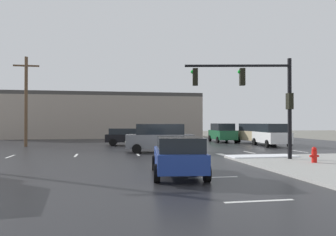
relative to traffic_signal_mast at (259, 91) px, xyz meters
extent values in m
plane|color=slate|center=(-4.29, 5.12, -3.93)|extent=(120.00, 120.00, 0.00)
cube|color=#232326|center=(-4.29, 5.12, -3.92)|extent=(44.00, 44.00, 0.02)
cube|color=white|center=(0.71, 1.12, -3.76)|extent=(4.00, 1.60, 0.06)
cube|color=silver|center=(-4.29, -8.88, -3.91)|extent=(2.00, 0.15, 0.01)
cube|color=silver|center=(-4.29, -4.88, -3.91)|extent=(2.00, 0.15, 0.01)
cube|color=silver|center=(-4.29, -0.88, -3.91)|extent=(2.00, 0.15, 0.01)
cube|color=silver|center=(-4.29, 3.12, -3.91)|extent=(2.00, 0.15, 0.01)
cube|color=silver|center=(-4.29, 7.12, -3.91)|extent=(2.00, 0.15, 0.01)
cube|color=silver|center=(-4.29, 11.12, -3.91)|extent=(2.00, 0.15, 0.01)
cube|color=silver|center=(-4.29, 15.12, -3.91)|extent=(2.00, 0.15, 0.01)
cube|color=silver|center=(-4.29, 19.12, -3.91)|extent=(2.00, 0.15, 0.01)
cube|color=silver|center=(-4.29, 23.12, -3.91)|extent=(2.00, 0.15, 0.01)
cube|color=silver|center=(-14.29, 5.12, -3.91)|extent=(0.15, 2.00, 0.01)
cube|color=silver|center=(-10.29, 5.12, -3.91)|extent=(0.15, 2.00, 0.01)
cube|color=silver|center=(-6.29, 5.12, -3.91)|extent=(0.15, 2.00, 0.01)
cube|color=silver|center=(-2.29, 5.12, -3.91)|extent=(0.15, 2.00, 0.01)
cube|color=silver|center=(1.71, 5.12, -3.91)|extent=(0.15, 2.00, 0.01)
cube|color=silver|center=(5.71, 5.12, -3.91)|extent=(0.15, 2.00, 0.01)
cube|color=silver|center=(-0.79, 1.12, -3.91)|extent=(0.45, 7.00, 0.01)
cylinder|color=black|center=(1.66, -0.33, -1.00)|extent=(0.22, 0.22, 5.59)
cylinder|color=black|center=(-1.20, 0.24, 1.40)|extent=(5.75, 1.28, 0.14)
cube|color=black|center=(-0.92, 0.18, 0.77)|extent=(0.35, 0.41, 0.95)
sphere|color=#19D833|center=(-1.08, 0.21, 1.06)|extent=(0.20, 0.20, 0.20)
cube|color=black|center=(-3.49, 0.70, 0.77)|extent=(0.35, 0.41, 0.95)
sphere|color=#19D833|center=(-3.65, 0.73, 1.06)|extent=(0.20, 0.20, 0.20)
cube|color=black|center=(1.66, -0.33, -0.59)|extent=(0.28, 0.36, 0.90)
cylinder|color=red|center=(1.92, -2.16, -3.49)|extent=(0.26, 0.26, 0.60)
sphere|color=red|center=(1.92, -2.16, -3.12)|extent=(0.25, 0.25, 0.25)
cylinder|color=red|center=(1.74, -2.16, -3.46)|extent=(0.12, 0.11, 0.11)
cylinder|color=red|center=(2.10, -2.16, -3.46)|extent=(0.12, 0.11, 0.11)
cube|color=gray|center=(-8.85, 31.20, -1.07)|extent=(27.24, 8.00, 5.73)
cube|color=#3F3D3A|center=(-8.85, 31.20, 2.05)|extent=(27.24, 8.00, 0.50)
cube|color=navy|center=(-5.54, -4.17, -3.23)|extent=(2.31, 4.68, 0.70)
cube|color=black|center=(-5.62, -4.84, -2.61)|extent=(1.93, 2.65, 0.55)
cylinder|color=black|center=(-6.25, -2.55, -3.58)|extent=(0.30, 0.68, 0.66)
cylinder|color=black|center=(-4.47, -2.76, -3.58)|extent=(0.30, 0.68, 0.66)
cylinder|color=black|center=(-6.61, -5.59, -3.58)|extent=(0.30, 0.68, 0.66)
cylinder|color=black|center=(-4.83, -5.80, -3.58)|extent=(0.30, 0.68, 0.66)
sphere|color=white|center=(-5.85, -1.92, -3.23)|extent=(0.18, 0.18, 0.18)
sphere|color=white|center=(-4.71, -2.06, -3.23)|extent=(0.18, 0.18, 0.18)
cube|color=white|center=(6.23, 10.55, -3.11)|extent=(2.47, 4.99, 0.95)
cube|color=black|center=(6.23, 10.55, -2.26)|extent=(2.15, 3.54, 0.75)
cylinder|color=black|center=(5.45, 12.28, -3.58)|extent=(0.29, 0.68, 0.66)
cylinder|color=black|center=(7.38, 12.06, -3.58)|extent=(0.29, 0.68, 0.66)
cylinder|color=black|center=(5.09, 9.03, -3.58)|extent=(0.29, 0.68, 0.66)
cylinder|color=black|center=(7.02, 8.82, -3.58)|extent=(0.29, 0.68, 0.66)
sphere|color=white|center=(5.87, 12.95, -3.11)|extent=(0.18, 0.18, 0.18)
sphere|color=white|center=(7.12, 12.81, -3.11)|extent=(0.18, 0.18, 0.18)
cube|color=slate|center=(-4.59, 6.43, -3.11)|extent=(4.97, 2.41, 0.95)
cube|color=black|center=(-4.59, 6.43, -2.26)|extent=(3.52, 2.12, 0.75)
cylinder|color=black|center=(-6.31, 5.62, -3.58)|extent=(0.68, 0.28, 0.66)
cylinder|color=black|center=(-6.12, 7.56, -3.58)|extent=(0.68, 0.28, 0.66)
cylinder|color=black|center=(-3.06, 5.30, -3.58)|extent=(0.68, 0.28, 0.66)
cylinder|color=black|center=(-2.87, 7.24, -3.58)|extent=(0.68, 0.28, 0.66)
sphere|color=white|center=(-6.99, 6.04, -3.11)|extent=(0.18, 0.18, 0.18)
sphere|color=white|center=(-6.87, 7.28, -3.11)|extent=(0.18, 0.18, 0.18)
cube|color=#195933|center=(4.14, 17.51, -3.11)|extent=(2.24, 4.91, 0.95)
cube|color=black|center=(4.14, 17.51, -2.26)|extent=(1.99, 3.46, 0.75)
cylinder|color=black|center=(3.26, 19.20, -3.58)|extent=(0.26, 0.67, 0.66)
cylinder|color=black|center=(5.21, 19.08, -3.58)|extent=(0.26, 0.67, 0.66)
cylinder|color=black|center=(3.06, 15.94, -3.58)|extent=(0.26, 0.67, 0.66)
cylinder|color=black|center=(5.01, 15.82, -3.58)|extent=(0.26, 0.67, 0.66)
sphere|color=white|center=(3.65, 19.89, -3.11)|extent=(0.18, 0.18, 0.18)
sphere|color=white|center=(4.90, 19.82, -3.11)|extent=(0.18, 0.18, 0.18)
cube|color=tan|center=(6.47, 14.44, -3.11)|extent=(2.39, 4.96, 0.95)
cube|color=black|center=(6.47, 14.44, -2.26)|extent=(2.10, 3.51, 0.75)
cylinder|color=black|center=(5.35, 15.97, -3.58)|extent=(0.28, 0.68, 0.66)
cylinder|color=black|center=(7.29, 16.16, -3.58)|extent=(0.28, 0.68, 0.66)
cylinder|color=black|center=(5.65, 12.72, -3.58)|extent=(0.28, 0.68, 0.66)
cylinder|color=black|center=(7.60, 12.91, -3.58)|extent=(0.28, 0.68, 0.66)
sphere|color=white|center=(5.63, 16.72, -3.11)|extent=(0.18, 0.18, 0.18)
sphere|color=white|center=(6.87, 16.84, -3.11)|extent=(0.18, 0.18, 0.18)
cube|color=black|center=(-6.16, 14.08, -3.23)|extent=(4.65, 2.20, 0.70)
cube|color=black|center=(-6.83, 14.14, -2.61)|extent=(2.62, 1.88, 0.55)
cylinder|color=black|center=(-4.56, 14.84, -3.58)|extent=(0.68, 0.28, 0.66)
cylinder|color=black|center=(-4.72, 13.04, -3.58)|extent=(0.68, 0.28, 0.66)
cylinder|color=black|center=(-7.60, 15.12, -3.58)|extent=(0.68, 0.28, 0.66)
cylinder|color=black|center=(-7.77, 13.32, -3.58)|extent=(0.68, 0.28, 0.66)
sphere|color=white|center=(-3.92, 14.45, -3.23)|extent=(0.18, 0.18, 0.18)
sphere|color=white|center=(-4.02, 13.31, -3.23)|extent=(0.18, 0.18, 0.18)
cylinder|color=brown|center=(-15.39, 14.20, 0.08)|extent=(0.28, 0.28, 8.02)
cube|color=brown|center=(-15.39, 14.20, 3.28)|extent=(2.20, 0.14, 0.14)
camera|label=1|loc=(-8.41, -17.40, -1.77)|focal=35.87mm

